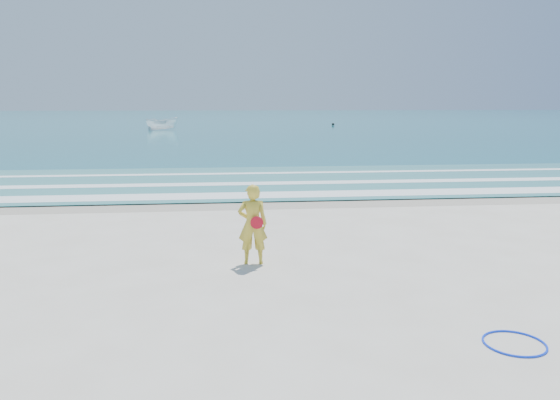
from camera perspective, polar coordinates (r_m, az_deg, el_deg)
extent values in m
plane|color=silver|center=(10.22, 2.07, -9.55)|extent=(400.00, 400.00, 0.00)
cube|color=#B2A893|center=(18.89, -1.75, -0.29)|extent=(400.00, 2.40, 0.00)
cube|color=#19727F|center=(114.57, -5.37, 8.52)|extent=(400.00, 190.00, 0.04)
cube|color=#59B7AD|center=(23.80, -2.64, 2.01)|extent=(400.00, 10.00, 0.01)
cube|color=white|center=(20.15, -2.02, 0.53)|extent=(400.00, 1.40, 0.01)
cube|color=white|center=(23.01, -2.53, 1.75)|extent=(400.00, 0.90, 0.01)
cube|color=white|center=(26.27, -2.97, 2.81)|extent=(400.00, 0.60, 0.01)
torus|color=#0E37FF|center=(8.83, 23.29, -13.59)|extent=(1.05, 1.05, 0.03)
imported|color=white|center=(67.63, -12.22, 7.80)|extent=(4.22, 2.99, 1.53)
sphere|color=black|center=(78.82, 5.57, 7.89)|extent=(0.38, 0.38, 0.38)
imported|color=gold|center=(11.70, -2.88, -2.55)|extent=(0.65, 0.44, 1.74)
cylinder|color=red|center=(11.52, -2.44, -2.38)|extent=(0.27, 0.08, 0.27)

